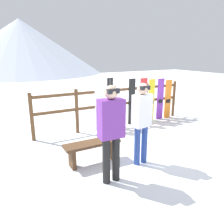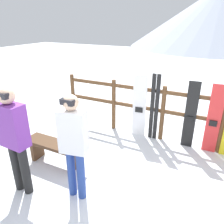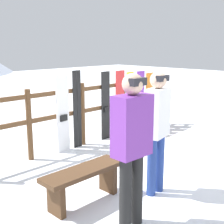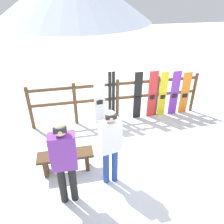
# 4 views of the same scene
# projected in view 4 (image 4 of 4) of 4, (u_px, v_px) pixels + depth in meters

# --- Properties ---
(ground_plane) EXTENTS (40.00, 40.00, 0.00)m
(ground_plane) POSITION_uv_depth(u_px,v_px,m) (138.00, 166.00, 5.03)
(ground_plane) COLOR white
(fence) EXTENTS (5.08, 0.10, 1.30)m
(fence) POSITION_uv_depth(u_px,v_px,m) (117.00, 97.00, 6.43)
(fence) COLOR brown
(fence) RESTS_ON ground
(bench) EXTENTS (1.19, 0.36, 0.47)m
(bench) POSITION_uv_depth(u_px,v_px,m) (66.00, 158.00, 4.75)
(bench) COLOR #4C331E
(bench) RESTS_ON ground
(person_white) EXTENTS (0.44, 0.30, 1.71)m
(person_white) POSITION_uv_depth(u_px,v_px,m) (110.00, 143.00, 4.14)
(person_white) COLOR navy
(person_white) RESTS_ON ground
(person_purple) EXTENTS (0.44, 0.26, 1.77)m
(person_purple) POSITION_uv_depth(u_px,v_px,m) (64.00, 159.00, 3.72)
(person_purple) COLOR black
(person_purple) RESTS_ON ground
(snowboard_white) EXTENTS (0.32, 0.09, 1.50)m
(snowboard_white) POSITION_uv_depth(u_px,v_px,m) (100.00, 100.00, 6.29)
(snowboard_white) COLOR white
(snowboard_white) RESTS_ON ground
(ski_pair_black) EXTENTS (0.19, 0.02, 1.57)m
(ski_pair_black) POSITION_uv_depth(u_px,v_px,m) (112.00, 97.00, 6.34)
(ski_pair_black) COLOR black
(ski_pair_black) RESTS_ON ground
(snowboard_black_stripe) EXTENTS (0.24, 0.06, 1.50)m
(snowboard_black_stripe) POSITION_uv_depth(u_px,v_px,m) (138.00, 96.00, 6.50)
(snowboard_black_stripe) COLOR black
(snowboard_black_stripe) RESTS_ON ground
(snowboard_red) EXTENTS (0.27, 0.06, 1.49)m
(snowboard_red) POSITION_uv_depth(u_px,v_px,m) (152.00, 95.00, 6.58)
(snowboard_red) COLOR red
(snowboard_red) RESTS_ON ground
(snowboard_yellow) EXTENTS (0.25, 0.07, 1.44)m
(snowboard_yellow) POSITION_uv_depth(u_px,v_px,m) (163.00, 95.00, 6.66)
(snowboard_yellow) COLOR yellow
(snowboard_yellow) RESTS_ON ground
(snowboard_purple) EXTENTS (0.28, 0.06, 1.44)m
(snowboard_purple) POSITION_uv_depth(u_px,v_px,m) (174.00, 94.00, 6.73)
(snowboard_purple) COLOR purple
(snowboard_purple) RESTS_ON ground
(snowboard_orange) EXTENTS (0.29, 0.06, 1.37)m
(snowboard_orange) POSITION_uv_depth(u_px,v_px,m) (185.00, 93.00, 6.81)
(snowboard_orange) COLOR orange
(snowboard_orange) RESTS_ON ground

